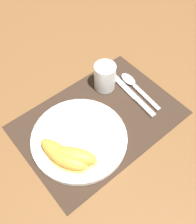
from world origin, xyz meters
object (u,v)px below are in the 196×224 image
object	(u,v)px
citrus_wedge_0	(59,154)
citrus_wedge_1	(67,158)
juice_glass	(105,78)
plate	(79,138)
fork	(84,130)
citrus_wedge_2	(75,157)
knife	(133,95)
spoon	(133,84)

from	to	relation	value
citrus_wedge_0	citrus_wedge_1	xyz separation A→B (m)	(0.01, -0.03, 0.00)
juice_glass	citrus_wedge_0	bearing A→B (deg)	-155.17
plate	citrus_wedge_1	distance (m)	0.08
citrus_wedge_0	citrus_wedge_1	bearing A→B (deg)	-70.85
fork	citrus_wedge_2	size ratio (longest dim) A/B	1.43
knife	citrus_wedge_0	world-z (taller)	citrus_wedge_0
plate	knife	size ratio (longest dim) A/B	1.31
fork	citrus_wedge_1	bearing A→B (deg)	-151.95
juice_glass	fork	distance (m)	0.19
juice_glass	citrus_wedge_0	distance (m)	0.28
juice_glass	fork	world-z (taller)	juice_glass
knife	fork	bearing A→B (deg)	-177.59
spoon	citrus_wedge_2	world-z (taller)	citrus_wedge_2
juice_glass	citrus_wedge_0	xyz separation A→B (m)	(-0.26, -0.12, -0.01)
spoon	fork	size ratio (longest dim) A/B	1.02
spoon	fork	distance (m)	0.24
spoon	citrus_wedge_0	world-z (taller)	citrus_wedge_0
fork	citrus_wedge_1	size ratio (longest dim) A/B	1.36
juice_glass	citrus_wedge_2	distance (m)	0.28
knife	citrus_wedge_1	bearing A→B (deg)	-169.16
fork	citrus_wedge_0	world-z (taller)	citrus_wedge_0
plate	citrus_wedge_1	world-z (taller)	citrus_wedge_1
citrus_wedge_2	plate	bearing A→B (deg)	44.11
fork	citrus_wedge_2	distance (m)	0.09
fork	juice_glass	bearing A→B (deg)	31.28
knife	spoon	bearing A→B (deg)	47.18
plate	citrus_wedge_2	size ratio (longest dim) A/B	2.16
juice_glass	fork	xyz separation A→B (m)	(-0.16, -0.10, -0.02)
juice_glass	knife	bearing A→B (deg)	-64.47
juice_glass	citrus_wedge_2	size ratio (longest dim) A/B	0.72
plate	citrus_wedge_2	distance (m)	0.07
citrus_wedge_0	citrus_wedge_2	size ratio (longest dim) A/B	1.08
knife	citrus_wedge_0	xyz separation A→B (m)	(-0.30, -0.03, 0.03)
juice_glass	citrus_wedge_2	bearing A→B (deg)	-146.59
juice_glass	citrus_wedge_1	world-z (taller)	juice_glass
juice_glass	citrus_wedge_1	size ratio (longest dim) A/B	0.68
knife	fork	distance (m)	0.20
juice_glass	knife	size ratio (longest dim) A/B	0.43
plate	fork	bearing A→B (deg)	19.22
spoon	citrus_wedge_1	xyz separation A→B (m)	(-0.32, -0.09, 0.03)
plate	juice_glass	xyz separation A→B (m)	(0.18, 0.11, 0.03)
spoon	fork	bearing A→B (deg)	-169.56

